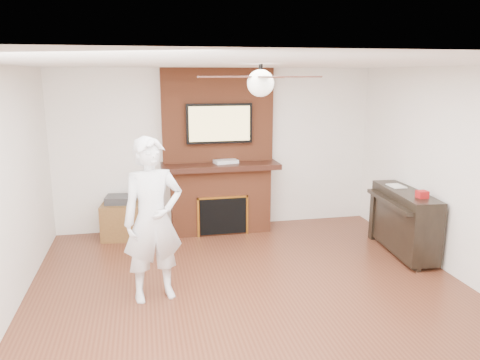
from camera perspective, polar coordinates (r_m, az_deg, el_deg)
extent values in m
cube|color=#4D2516|center=(5.22, 2.25, -15.76)|extent=(5.36, 5.86, 0.18)
cube|color=white|center=(4.59, 2.56, 15.08)|extent=(5.36, 5.86, 0.18)
cube|color=silver|center=(7.46, -2.93, 3.87)|extent=(5.36, 0.18, 2.50)
cube|color=silver|center=(2.28, 21.07, -18.64)|extent=(5.36, 0.18, 2.50)
cube|color=brown|center=(7.29, -2.45, -2.37)|extent=(1.50, 0.50, 1.00)
cube|color=black|center=(7.14, -2.45, 1.76)|extent=(1.78, 0.64, 0.08)
cube|color=brown|center=(7.21, -2.74, 7.88)|extent=(1.70, 0.20, 1.42)
cube|color=black|center=(7.10, -2.10, -4.41)|extent=(0.70, 0.06, 0.55)
cube|color=#BF8C2D|center=(7.02, -2.11, -2.17)|extent=(0.78, 0.02, 0.03)
cube|color=#BF8C2D|center=(7.05, -5.10, -4.60)|extent=(0.03, 0.02, 0.61)
cube|color=#BF8C2D|center=(7.17, 0.88, -4.25)|extent=(0.03, 0.02, 0.61)
cube|color=black|center=(7.08, -2.55, 6.90)|extent=(1.00, 0.07, 0.60)
cube|color=#DCC374|center=(7.04, -2.50, 6.87)|extent=(0.92, 0.01, 0.52)
cylinder|color=black|center=(4.59, 2.54, 13.08)|extent=(0.04, 0.04, 0.14)
sphere|color=white|center=(4.59, 2.52, 11.71)|extent=(0.26, 0.26, 0.26)
cube|color=black|center=(4.68, 6.54, 12.40)|extent=(0.55, 0.11, 0.01)
cube|color=black|center=(4.91, 1.56, 12.49)|extent=(0.11, 0.55, 0.01)
cube|color=black|center=(4.52, -1.63, 12.46)|extent=(0.55, 0.11, 0.01)
cube|color=black|center=(4.27, 3.64, 12.42)|extent=(0.11, 0.55, 0.01)
imported|color=silver|center=(5.07, -10.56, -4.82)|extent=(0.73, 0.57, 1.78)
cube|color=brown|center=(7.26, -14.19, -4.74)|extent=(0.62, 0.62, 0.53)
cube|color=#2B2C2E|center=(7.17, -14.33, -2.30)|extent=(0.47, 0.39, 0.11)
cube|color=black|center=(6.75, 19.36, -4.66)|extent=(0.50, 1.37, 0.83)
cube|color=black|center=(6.23, 20.96, -7.24)|extent=(0.06, 0.10, 0.72)
cube|color=black|center=(7.21, 15.89, -4.19)|extent=(0.06, 0.10, 0.72)
cube|color=black|center=(6.56, 17.84, -2.51)|extent=(0.25, 1.25, 0.05)
cube|color=silver|center=(6.86, 18.52, -0.70)|extent=(0.19, 0.26, 0.01)
cube|color=#A11315|center=(6.34, 21.33, -1.64)|extent=(0.12, 0.12, 0.09)
cube|color=silver|center=(7.12, -1.74, 2.27)|extent=(0.38, 0.27, 0.05)
cylinder|color=#C08216|center=(7.26, -3.07, -6.08)|extent=(0.07, 0.07, 0.12)
cylinder|color=#2E7434|center=(7.26, -2.51, -6.15)|extent=(0.07, 0.07, 0.10)
cylinder|color=beige|center=(7.29, -1.35, -6.03)|extent=(0.09, 0.09, 0.11)
cylinder|color=#364EA4|center=(7.35, -1.04, -6.00)|extent=(0.06, 0.06, 0.08)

